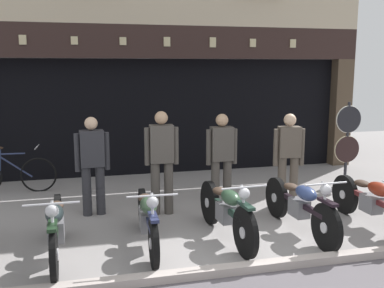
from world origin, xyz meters
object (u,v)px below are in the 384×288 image
(motorcycle_center_left, at_px, (148,217))
(advert_board_near, at_px, (80,93))
(tyre_sign_pole, at_px, (348,136))
(salesman_left, at_px, (93,161))
(leaning_bicycle, at_px, (11,174))
(shopkeeper_center, at_px, (162,158))
(motorcycle_left, at_px, (56,227))
(motorcycle_right, at_px, (372,201))
(motorcycle_center_right, at_px, (300,205))
(motorcycle_center, at_px, (226,210))
(salesman_right, at_px, (222,155))
(assistant_far_right, at_px, (289,154))

(motorcycle_center_left, relative_size, advert_board_near, 1.98)
(tyre_sign_pole, bearing_deg, salesman_left, -171.27)
(leaning_bicycle, bearing_deg, shopkeeper_center, 56.79)
(motorcycle_left, bearing_deg, motorcycle_right, 179.51)
(shopkeeper_center, bearing_deg, leaning_bicycle, -33.96)
(motorcycle_center_right, distance_m, motorcycle_right, 1.16)
(leaning_bicycle, bearing_deg, tyre_sign_pole, 85.77)
(motorcycle_center, bearing_deg, motorcycle_right, 174.05)
(motorcycle_left, height_order, motorcycle_center_left, motorcycle_left)
(motorcycle_left, distance_m, salesman_right, 3.21)
(motorcycle_left, height_order, motorcycle_center, motorcycle_center)
(advert_board_near, bearing_deg, motorcycle_left, -94.71)
(salesman_right, distance_m, leaning_bicycle, 4.15)
(salesman_left, distance_m, assistant_far_right, 3.39)
(salesman_left, height_order, tyre_sign_pole, tyre_sign_pole)
(motorcycle_center, distance_m, motorcycle_center_right, 1.12)
(shopkeeper_center, relative_size, advert_board_near, 1.73)
(motorcycle_center_right, relative_size, motorcycle_right, 1.03)
(motorcycle_left, height_order, shopkeeper_center, shopkeeper_center)
(motorcycle_center_left, distance_m, assistant_far_right, 3.07)
(advert_board_near, bearing_deg, motorcycle_center, -65.68)
(motorcycle_right, distance_m, salesman_left, 4.41)
(motorcycle_right, height_order, salesman_right, salesman_right)
(motorcycle_left, relative_size, advert_board_near, 1.99)
(motorcycle_center_right, relative_size, salesman_left, 1.28)
(motorcycle_left, xyz_separation_m, assistant_far_right, (3.90, 1.45, 0.47))
(salesman_left, bearing_deg, motorcycle_center, 135.53)
(shopkeeper_center, relative_size, leaning_bicycle, 1.01)
(tyre_sign_pole, distance_m, leaning_bicycle, 6.82)
(tyre_sign_pole, bearing_deg, leaning_bicycle, 172.07)
(salesman_right, relative_size, assistant_far_right, 1.00)
(assistant_far_right, bearing_deg, salesman_right, -1.62)
(motorcycle_right, relative_size, assistant_far_right, 1.25)
(motorcycle_left, xyz_separation_m, salesman_right, (2.72, 1.65, 0.47))
(motorcycle_center_left, bearing_deg, shopkeeper_center, -106.29)
(motorcycle_right, bearing_deg, motorcycle_center, -2.55)
(motorcycle_right, bearing_deg, leaning_bicycle, -31.36)
(salesman_right, distance_m, tyre_sign_pole, 3.11)
(assistant_far_right, relative_size, advert_board_near, 1.63)
(motorcycle_center, bearing_deg, assistant_far_right, -143.41)
(tyre_sign_pole, height_order, leaning_bicycle, tyre_sign_pole)
(motorcycle_center_right, height_order, advert_board_near, advert_board_near)
(motorcycle_left, distance_m, motorcycle_center_left, 1.19)
(salesman_left, relative_size, advert_board_near, 1.64)
(motorcycle_center_left, distance_m, motorcycle_center, 1.12)
(motorcycle_center_left, height_order, motorcycle_center_right, motorcycle_center_right)
(shopkeeper_center, bearing_deg, motorcycle_center_left, 74.68)
(motorcycle_center_left, height_order, motorcycle_center, motorcycle_center)
(shopkeeper_center, bearing_deg, motorcycle_center_right, 146.27)
(shopkeeper_center, height_order, tyre_sign_pole, shopkeeper_center)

